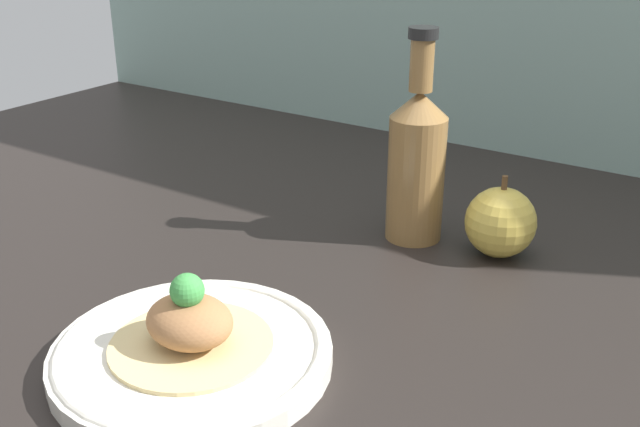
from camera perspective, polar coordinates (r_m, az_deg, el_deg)
name	(u,v)px	position (r cm, az deg, el deg)	size (l,w,h in cm)	color
ground_plane	(344,312)	(77.01, 1.82, -7.48)	(180.00, 110.00, 4.00)	black
plate	(192,353)	(65.96, -9.72, -10.42)	(24.08, 24.08, 2.10)	silver
plated_food	(190,325)	(64.48, -9.88, -8.36)	(14.02, 14.02, 6.91)	#D6BC7F
cider_bottle	(417,160)	(85.49, 7.38, 4.07)	(6.54, 6.54, 24.33)	olive
apple	(500,222)	(84.77, 13.59, -0.65)	(7.87, 7.87, 9.37)	gold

